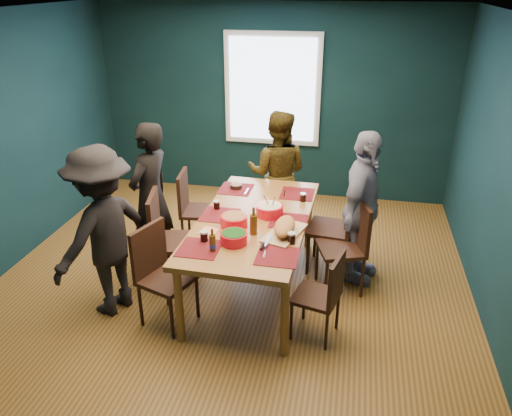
{
  "coord_description": "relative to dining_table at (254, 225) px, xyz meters",
  "views": [
    {
      "loc": [
        1.15,
        -4.43,
        2.99
      ],
      "look_at": [
        0.27,
        -0.05,
        0.91
      ],
      "focal_mm": 35.0,
      "sensor_mm": 36.0,
      "label": 1
    }
  ],
  "objects": [
    {
      "name": "napkin_c",
      "position": [
        0.34,
        -0.73,
        0.08
      ],
      "size": [
        0.18,
        0.18,
        0.0
      ],
      "primitive_type": "cube",
      "rotation": [
        0.0,
        0.0,
        0.61
      ],
      "color": "#EF8464",
      "rests_on": "dining_table"
    },
    {
      "name": "beer_bottle_a",
      "position": [
        -0.22,
        -0.71,
        0.15
      ],
      "size": [
        0.06,
        0.06,
        0.22
      ],
      "color": "#4B2E0D",
      "rests_on": "dining_table"
    },
    {
      "name": "bowl_herbs",
      "position": [
        -0.07,
        -0.53,
        0.13
      ],
      "size": [
        0.25,
        0.25,
        0.11
      ],
      "color": "red",
      "rests_on": "dining_table"
    },
    {
      "name": "napkin_a",
      "position": [
        0.34,
        -0.01,
        0.08
      ],
      "size": [
        0.19,
        0.19,
        0.0
      ],
      "primitive_type": "cube",
      "rotation": [
        0.0,
        0.0,
        0.3
      ],
      "color": "#EF8464",
      "rests_on": "dining_table"
    },
    {
      "name": "bowl_salad",
      "position": [
        -0.15,
        -0.2,
        0.13
      ],
      "size": [
        0.26,
        0.26,
        0.11
      ],
      "color": "red",
      "rests_on": "dining_table"
    },
    {
      "name": "beer_bottle_b",
      "position": [
        0.07,
        -0.32,
        0.18
      ],
      "size": [
        0.07,
        0.07,
        0.27
      ],
      "color": "#4B2E0D",
      "rests_on": "dining_table"
    },
    {
      "name": "chair_right_near",
      "position": [
        0.77,
        -0.66,
        -0.24
      ],
      "size": [
        0.46,
        0.46,
        0.84
      ],
      "rotation": [
        0.0,
        0.0,
        -0.25
      ],
      "color": "#321A10",
      "rests_on": "floor"
    },
    {
      "name": "cola_glass_a",
      "position": [
        -0.34,
        -0.55,
        0.13
      ],
      "size": [
        0.07,
        0.07,
        0.1
      ],
      "color": "black",
      "rests_on": "dining_table"
    },
    {
      "name": "chair_left_near",
      "position": [
        -0.75,
        -0.7,
        -0.17
      ],
      "size": [
        0.56,
        0.56,
        0.96
      ],
      "rotation": [
        0.0,
        0.0,
        -0.35
      ],
      "color": "#321A10",
      "rests_on": "floor"
    },
    {
      "name": "person_back",
      "position": [
        0.03,
        1.32,
        0.05
      ],
      "size": [
        0.78,
        0.62,
        1.57
      ],
      "primitive_type": "imported",
      "rotation": [
        0.0,
        0.0,
        3.11
      ],
      "color": "black",
      "rests_on": "floor"
    },
    {
      "name": "cutting_board",
      "position": [
        0.35,
        -0.27,
        0.14
      ],
      "size": [
        0.4,
        0.67,
        0.14
      ],
      "rotation": [
        0.0,
        0.0,
        -0.29
      ],
      "color": "tan",
      "rests_on": "dining_table"
    },
    {
      "name": "cola_glass_b",
      "position": [
        0.44,
        -0.43,
        0.13
      ],
      "size": [
        0.08,
        0.08,
        0.1
      ],
      "color": "black",
      "rests_on": "dining_table"
    },
    {
      "name": "person_right",
      "position": [
        1.05,
        0.4,
        0.09
      ],
      "size": [
        0.63,
        1.03,
        1.64
      ],
      "primitive_type": "imported",
      "rotation": [
        0.0,
        0.0,
        1.32
      ],
      "color": "silver",
      "rests_on": "floor"
    },
    {
      "name": "napkin_b",
      "position": [
        -0.36,
        -0.35,
        0.08
      ],
      "size": [
        0.18,
        0.18,
        0.0
      ],
      "primitive_type": "cube",
      "rotation": [
        0.0,
        0.0,
        -0.21
      ],
      "color": "#EF8464",
      "rests_on": "dining_table"
    },
    {
      "name": "cola_glass_d",
      "position": [
        -0.42,
        0.14,
        0.13
      ],
      "size": [
        0.07,
        0.07,
        0.09
      ],
      "color": "black",
      "rests_on": "dining_table"
    },
    {
      "name": "bowl_dumpling",
      "position": [
        0.14,
        0.1,
        0.14
      ],
      "size": [
        0.27,
        0.27,
        0.26
      ],
      "color": "red",
      "rests_on": "dining_table"
    },
    {
      "name": "chair_right_far",
      "position": [
        0.84,
        0.52,
        -0.13
      ],
      "size": [
        0.51,
        0.51,
        1.02
      ],
      "rotation": [
        0.0,
        0.0,
        -0.11
      ],
      "color": "#321A10",
      "rests_on": "floor"
    },
    {
      "name": "chair_left_far",
      "position": [
        -0.9,
        0.74,
        -0.18
      ],
      "size": [
        0.47,
        0.47,
        0.94
      ],
      "rotation": [
        0.0,
        0.0,
        0.12
      ],
      "color": "#321A10",
      "rests_on": "floor"
    },
    {
      "name": "cola_glass_c",
      "position": [
        0.43,
        0.51,
        0.13
      ],
      "size": [
        0.07,
        0.07,
        0.09
      ],
      "color": "black",
      "rests_on": "dining_table"
    },
    {
      "name": "room",
      "position": [
        -0.26,
        0.34,
        0.64
      ],
      "size": [
        5.01,
        5.01,
        2.71
      ],
      "color": "olive",
      "rests_on": "ground"
    },
    {
      "name": "chair_right_mid",
      "position": [
        0.96,
        0.18,
        -0.16
      ],
      "size": [
        0.56,
        0.56,
        0.97
      ],
      "rotation": [
        0.0,
        0.0,
        0.34
      ],
      "color": "#321A10",
      "rests_on": "floor"
    },
    {
      "name": "chair_left_mid",
      "position": [
        -0.88,
        -0.13,
        -0.12
      ],
      "size": [
        0.56,
        0.56,
        1.04
      ],
      "rotation": [
        0.0,
        0.0,
        0.22
      ],
      "color": "#321A10",
      "rests_on": "floor"
    },
    {
      "name": "person_near_left",
      "position": [
        -1.29,
        -0.62,
        0.1
      ],
      "size": [
        1.0,
        1.24,
        1.67
      ],
      "primitive_type": "imported",
      "rotation": [
        0.0,
        0.0,
        4.29
      ],
      "color": "black",
      "rests_on": "floor"
    },
    {
      "name": "person_far_left",
      "position": [
        -1.19,
        0.25,
        0.09
      ],
      "size": [
        0.53,
        0.68,
        1.65
      ],
      "primitive_type": "imported",
      "rotation": [
        0.0,
        0.0,
        4.46
      ],
      "color": "black",
      "rests_on": "floor"
    },
    {
      "name": "dining_table",
      "position": [
        0.0,
        0.0,
        0.0
      ],
      "size": [
        1.12,
        2.14,
        0.8
      ],
      "rotation": [
        0.0,
        0.0,
        -0.03
      ],
      "color": "olive",
      "rests_on": "floor"
    },
    {
      "name": "small_bowl",
      "position": [
        -0.35,
        0.7,
        0.11
      ],
      "size": [
        0.13,
        0.13,
        0.06
      ],
      "color": "black",
      "rests_on": "dining_table"
    }
  ]
}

